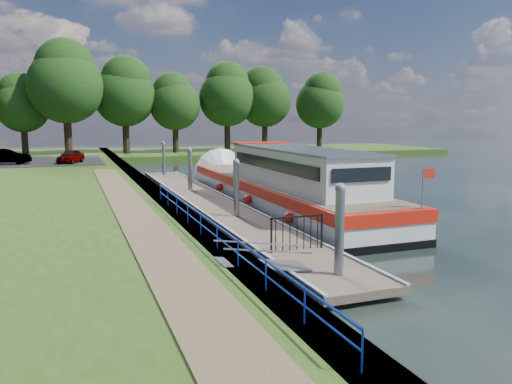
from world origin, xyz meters
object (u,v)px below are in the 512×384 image
object	(u,v)px
pontoon	(210,205)
car_a	(71,156)
car_b	(6,157)
barge	(276,186)

from	to	relation	value
pontoon	car_a	distance (m)	22.72
car_b	pontoon	bearing A→B (deg)	-145.64
barge	car_a	xyz separation A→B (m)	(-10.35, 22.09, 0.34)
barge	car_a	distance (m)	24.39
barge	car_b	bearing A→B (deg)	124.54
pontoon	car_b	distance (m)	25.21
pontoon	car_a	bearing A→B (deg)	107.32
car_a	barge	bearing A→B (deg)	-41.51
pontoon	car_b	xyz separation A→B (m)	(-11.95, 22.16, 1.30)
pontoon	car_a	xyz separation A→B (m)	(-6.75, 21.65, 1.24)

